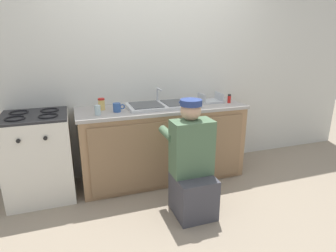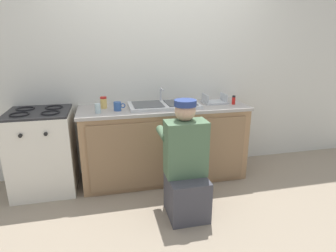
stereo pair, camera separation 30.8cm
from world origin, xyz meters
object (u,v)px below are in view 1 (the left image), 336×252
at_px(stove_range, 39,156).
at_px(dish_rack_tray, 210,100).
at_px(condiment_jar, 101,104).
at_px(coffee_mug, 117,107).
at_px(sink_double_basin, 162,105).
at_px(plumber_person, 192,168).
at_px(spice_bottle_red, 229,99).
at_px(water_glass, 98,110).

height_order(stove_range, dish_rack_tray, dish_rack_tray).
distance_m(stove_range, condiment_jar, 0.84).
distance_m(coffee_mug, dish_rack_tray, 1.16).
bearing_deg(coffee_mug, sink_double_basin, 9.42).
distance_m(coffee_mug, condiment_jar, 0.21).
distance_m(sink_double_basin, stove_range, 1.42).
bearing_deg(plumber_person, stove_range, 150.26).
bearing_deg(spice_bottle_red, sink_double_basin, 173.93).
relative_size(stove_range, water_glass, 9.15).
bearing_deg(coffee_mug, condiment_jar, 134.92).
height_order(plumber_person, coffee_mug, plumber_person).
relative_size(sink_double_basin, condiment_jar, 6.25).
distance_m(sink_double_basin, water_glass, 0.75).
height_order(sink_double_basin, stove_range, sink_double_basin).
distance_m(stove_range, spice_bottle_red, 2.22).
relative_size(coffee_mug, condiment_jar, 0.98).
relative_size(sink_double_basin, water_glass, 8.00).
bearing_deg(sink_double_basin, condiment_jar, 175.07).
bearing_deg(coffee_mug, dish_rack_tray, 5.89).
bearing_deg(dish_rack_tray, plumber_person, -125.77).
xyz_separation_m(plumber_person, condiment_jar, (-0.71, 0.85, 0.49)).
bearing_deg(stove_range, plumber_person, -29.74).
relative_size(spice_bottle_red, dish_rack_tray, 0.37).
bearing_deg(spice_bottle_red, condiment_jar, 174.45).
bearing_deg(plumber_person, spice_bottle_red, 41.93).
distance_m(sink_double_basin, spice_bottle_red, 0.82).
distance_m(stove_range, coffee_mug, 0.95).
height_order(stove_range, coffee_mug, coffee_mug).
relative_size(plumber_person, water_glass, 11.04).
bearing_deg(dish_rack_tray, spice_bottle_red, -31.84).
xyz_separation_m(sink_double_basin, coffee_mug, (-0.53, -0.09, 0.03)).
height_order(spice_bottle_red, dish_rack_tray, dish_rack_tray).
relative_size(plumber_person, dish_rack_tray, 3.94).
xyz_separation_m(sink_double_basin, plumber_person, (0.03, -0.79, -0.44)).
distance_m(water_glass, dish_rack_tray, 1.37).
distance_m(plumber_person, spice_bottle_red, 1.16).
bearing_deg(water_glass, sink_double_basin, 11.29).
bearing_deg(coffee_mug, plumber_person, -51.41).
bearing_deg(sink_double_basin, water_glass, -168.71).
bearing_deg(condiment_jar, water_glass, -106.85).
bearing_deg(plumber_person, sink_double_basin, 92.52).
bearing_deg(spice_bottle_red, plumber_person, -138.07).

